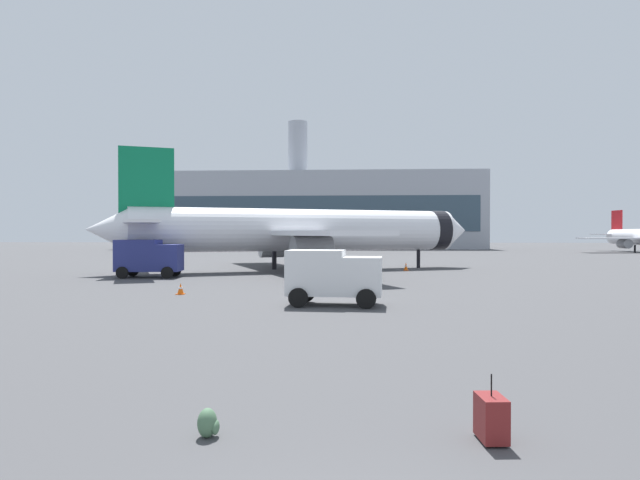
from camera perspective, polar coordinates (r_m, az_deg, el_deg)
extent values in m
cylinder|color=white|center=(49.49, -1.86, 1.06)|extent=(29.10, 15.22, 3.80)
cone|color=white|center=(56.60, 13.95, 0.99)|extent=(3.62, 4.26, 3.61)
cone|color=white|center=(47.13, -21.45, 1.03)|extent=(4.28, 4.40, 3.42)
cylinder|color=black|center=(55.41, 12.06, 1.00)|extent=(2.80, 4.11, 3.88)
cube|color=white|center=(56.90, -5.29, 0.70)|extent=(10.67, 16.60, 0.36)
cube|color=white|center=(41.59, 0.21, 0.71)|extent=(10.67, 16.60, 0.36)
cylinder|color=gray|center=(54.49, -4.63, -0.66)|extent=(3.81, 3.28, 2.20)
cylinder|color=gray|center=(43.97, -0.90, -0.98)|extent=(3.81, 3.28, 2.20)
cube|color=#0C7247|center=(47.30, -17.70, 5.41)|extent=(4.19, 2.05, 6.40)
cube|color=white|center=(50.32, -18.38, 1.70)|extent=(4.74, 6.54, 0.24)
cube|color=white|center=(43.93, -18.19, 1.85)|extent=(4.74, 6.54, 0.24)
cylinder|color=black|center=(54.44, 10.26, -1.94)|extent=(0.36, 0.36, 1.80)
cylinder|color=black|center=(51.29, -4.81, -2.09)|extent=(0.44, 0.44, 1.80)
cylinder|color=black|center=(46.67, -3.29, -2.36)|extent=(0.44, 0.44, 1.80)
cone|color=white|center=(122.16, 28.08, 0.32)|extent=(2.78, 2.63, 2.57)
cube|color=white|center=(109.03, 28.43, 0.16)|extent=(12.29, 4.69, 0.27)
cylinder|color=gray|center=(110.00, 29.27, -0.35)|extent=(1.87, 2.54, 1.65)
cube|color=red|center=(120.17, 28.64, 1.60)|extent=(0.57, 3.31, 4.80)
cube|color=white|center=(121.72, 29.52, 0.52)|extent=(4.66, 2.36, 0.18)
cube|color=white|center=(119.27, 27.55, 0.53)|extent=(4.66, 2.36, 0.18)
cylinder|color=black|center=(111.88, 30.09, -0.80)|extent=(0.33, 0.33, 1.35)
cube|color=navy|center=(43.35, -15.46, -1.80)|extent=(1.81, 2.30, 2.04)
cube|color=#1E232D|center=(43.15, -14.55, -1.17)|extent=(0.20, 1.98, 0.84)
cube|color=navy|center=(44.04, -18.48, -1.54)|extent=(3.25, 2.39, 2.40)
cylinder|color=black|center=(44.49, -14.92, -3.11)|extent=(0.91, 0.27, 0.90)
cylinder|color=black|center=(42.28, -15.71, -3.31)|extent=(0.91, 0.27, 0.90)
cylinder|color=black|center=(45.46, -19.02, -3.05)|extent=(0.91, 0.27, 0.90)
cylinder|color=black|center=(43.29, -20.00, -3.23)|extent=(0.91, 0.27, 0.90)
cube|color=white|center=(25.50, 4.48, -3.79)|extent=(1.91, 2.13, 1.78)
cube|color=#1E232D|center=(25.43, 6.17, -2.85)|extent=(0.22, 1.80, 0.74)
cube|color=white|center=(25.71, -0.43, -3.40)|extent=(2.79, 2.21, 2.10)
cylinder|color=black|center=(26.62, 5.09, -5.63)|extent=(0.91, 0.29, 0.90)
cylinder|color=black|center=(24.53, 4.85, -6.17)|extent=(0.91, 0.29, 0.90)
cylinder|color=black|center=(26.94, -1.50, -5.55)|extent=(0.91, 0.29, 0.90)
cylinder|color=black|center=(24.88, -2.29, -6.07)|extent=(0.91, 0.29, 0.90)
cube|color=#F2590C|center=(31.24, -14.39, -5.51)|extent=(0.44, 0.44, 0.04)
cone|color=#F2590C|center=(31.21, -14.39, -4.93)|extent=(0.36, 0.36, 0.59)
cylinder|color=white|center=(31.20, -14.39, -4.88)|extent=(0.23, 0.23, 0.10)
cube|color=#F2590C|center=(50.26, 8.99, -3.16)|extent=(0.44, 0.44, 0.04)
cone|color=#F2590C|center=(50.23, 8.99, -2.73)|extent=(0.36, 0.36, 0.71)
cylinder|color=white|center=(50.23, 8.99, -2.69)|extent=(0.23, 0.23, 0.10)
cube|color=maroon|center=(9.67, 17.49, -17.32)|extent=(0.45, 0.67, 0.70)
cylinder|color=black|center=(9.52, 17.51, -14.28)|extent=(0.02, 0.02, 0.36)
cylinder|color=black|center=(9.98, 17.05, -18.85)|extent=(0.08, 0.04, 0.08)
cylinder|color=black|center=(9.59, 17.95, -19.70)|extent=(0.08, 0.04, 0.08)
ellipsoid|color=#476B4C|center=(9.68, -11.73, -18.23)|extent=(0.32, 0.40, 0.48)
ellipsoid|color=#476B4C|center=(9.67, -10.88, -18.70)|extent=(0.12, 0.28, 0.24)
cube|color=#9EA3AD|center=(125.26, -1.69, 3.04)|extent=(80.18, 16.29, 17.06)
cube|color=#334756|center=(117.07, -2.04, 2.78)|extent=(76.17, 0.10, 7.68)
cylinder|color=#9EA3AD|center=(126.82, -2.34, 9.61)|extent=(4.40, 4.40, 12.00)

